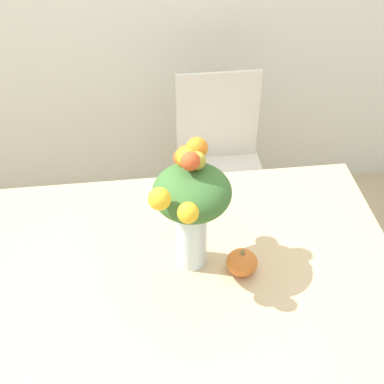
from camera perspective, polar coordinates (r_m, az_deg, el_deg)
dining_table at (r=1.83m, az=-0.67°, el=-10.33°), size 1.43×1.00×0.76m
flower_vase at (r=1.61m, az=-0.09°, el=-0.94°), size 0.25×0.33×0.45m
pumpkin at (r=1.74m, az=5.34°, el=-7.48°), size 0.10×0.10×0.09m
dining_chair_near_window at (r=2.61m, az=3.04°, el=2.59°), size 0.42×0.42×0.94m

